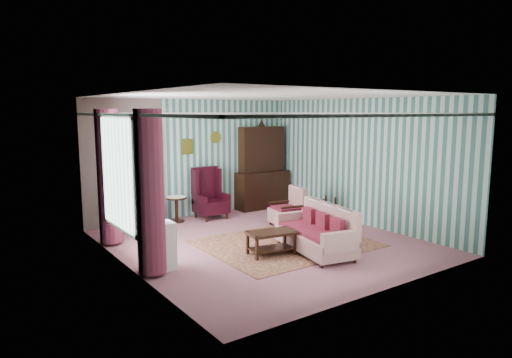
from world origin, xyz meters
TOP-DOWN VIEW (x-y plane):
  - floor at (0.00, 0.00)m, footprint 6.00×6.00m
  - room_shell at (-0.62, 0.18)m, footprint 5.53×6.02m
  - bookcase at (-1.35, 2.84)m, footprint 0.80×0.28m
  - dresser_hutch at (1.90, 2.72)m, footprint 1.50×0.56m
  - wingback_left at (-1.60, 2.45)m, footprint 0.76×0.80m
  - wingback_right at (0.15, 2.45)m, footprint 0.76×0.80m
  - seated_woman at (-1.60, 2.45)m, footprint 0.44×0.40m
  - round_side_table at (-0.70, 2.60)m, footprint 0.50×0.50m
  - nest_table at (2.47, 0.90)m, footprint 0.45×0.38m
  - plant_stand at (-2.40, -0.30)m, footprint 0.55×0.35m
  - rug at (0.30, -0.30)m, footprint 3.20×2.60m
  - sofa at (0.38, -1.06)m, footprint 1.36×1.96m
  - floral_armchair at (1.19, 0.78)m, footprint 0.98×0.89m
  - coffee_table at (-0.37, -0.71)m, footprint 0.95×0.64m
  - potted_plant_a at (-2.50, -0.43)m, footprint 0.45×0.42m
  - potted_plant_b at (-2.38, -0.23)m, footprint 0.34×0.31m
  - potted_plant_c at (-2.42, -0.28)m, footprint 0.26×0.26m

SIDE VIEW (x-z plane):
  - floor at x=0.00m, z-range 0.00..0.00m
  - rug at x=0.30m, z-range 0.00..0.01m
  - coffee_table at x=-0.37m, z-range 0.00..0.44m
  - nest_table at x=2.47m, z-range 0.00..0.54m
  - round_side_table at x=-0.70m, z-range 0.00..0.60m
  - plant_stand at x=-2.40m, z-range 0.00..0.80m
  - floral_armchair at x=1.19m, z-range 0.00..1.01m
  - sofa at x=0.38m, z-range 0.00..1.07m
  - seated_woman at x=-1.60m, z-range 0.00..1.18m
  - wingback_left at x=-1.60m, z-range 0.00..1.25m
  - wingback_right at x=0.15m, z-range 0.00..1.25m
  - potted_plant_c at x=-2.42m, z-range 0.80..1.16m
  - potted_plant_a at x=-2.50m, z-range 0.80..1.20m
  - potted_plant_b at x=-2.38m, z-range 0.80..1.30m
  - bookcase at x=-1.35m, z-range 0.00..2.24m
  - dresser_hutch at x=1.90m, z-range 0.00..2.36m
  - room_shell at x=-0.62m, z-range 0.55..3.46m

